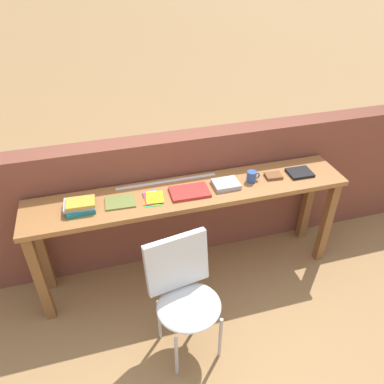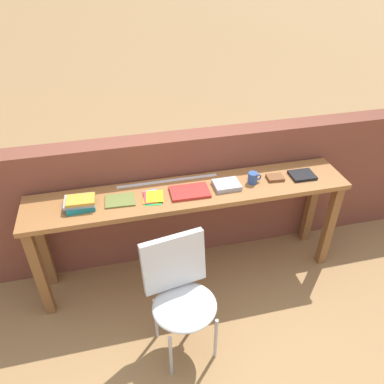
% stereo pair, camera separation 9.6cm
% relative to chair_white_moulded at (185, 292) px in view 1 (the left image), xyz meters
% --- Properties ---
extents(ground_plane, '(40.00, 40.00, 0.00)m').
position_rel_chair_white_moulded_xyz_m(ground_plane, '(0.22, 0.35, -0.53)').
color(ground_plane, '#9E7547').
extents(brick_wall_back, '(6.00, 0.20, 1.18)m').
position_rel_chair_white_moulded_xyz_m(brick_wall_back, '(0.22, 0.99, 0.06)').
color(brick_wall_back, brown).
rests_on(brick_wall_back, ground).
extents(sideboard, '(2.50, 0.44, 0.88)m').
position_rel_chair_white_moulded_xyz_m(sideboard, '(0.22, 0.65, 0.21)').
color(sideboard, '#996033').
rests_on(sideboard, ground).
extents(chair_white_moulded, '(0.51, 0.52, 0.89)m').
position_rel_chair_white_moulded_xyz_m(chair_white_moulded, '(0.00, 0.00, 0.00)').
color(chair_white_moulded, silver).
rests_on(chair_white_moulded, ground).
extents(book_stack_leftmost, '(0.23, 0.19, 0.08)m').
position_rel_chair_white_moulded_xyz_m(book_stack_leftmost, '(-0.60, 0.63, 0.39)').
color(book_stack_leftmost, '#19757A').
rests_on(book_stack_leftmost, sideboard).
extents(magazine_cycling, '(0.23, 0.18, 0.01)m').
position_rel_chair_white_moulded_xyz_m(magazine_cycling, '(-0.31, 0.63, 0.36)').
color(magazine_cycling, olive).
rests_on(magazine_cycling, sideboard).
extents(pamphlet_pile_colourful, '(0.17, 0.20, 0.01)m').
position_rel_chair_white_moulded_xyz_m(pamphlet_pile_colourful, '(-0.08, 0.62, 0.36)').
color(pamphlet_pile_colourful, green).
rests_on(pamphlet_pile_colourful, sideboard).
extents(book_open_centre, '(0.30, 0.20, 0.02)m').
position_rel_chair_white_moulded_xyz_m(book_open_centre, '(0.21, 0.61, 0.36)').
color(book_open_centre, red).
rests_on(book_open_centre, sideboard).
extents(book_grey_hardcover, '(0.20, 0.17, 0.04)m').
position_rel_chair_white_moulded_xyz_m(book_grey_hardcover, '(0.50, 0.63, 0.37)').
color(book_grey_hardcover, '#9E9EA3').
rests_on(book_grey_hardcover, sideboard).
extents(mug, '(0.11, 0.08, 0.09)m').
position_rel_chair_white_moulded_xyz_m(mug, '(0.72, 0.64, 0.40)').
color(mug, '#2D4C8C').
rests_on(mug, sideboard).
extents(leather_journal_brown, '(0.14, 0.11, 0.02)m').
position_rel_chair_white_moulded_xyz_m(leather_journal_brown, '(0.92, 0.65, 0.37)').
color(leather_journal_brown, brown).
rests_on(leather_journal_brown, sideboard).
extents(book_repair_rightmost, '(0.20, 0.16, 0.02)m').
position_rel_chair_white_moulded_xyz_m(book_repair_rightmost, '(1.15, 0.63, 0.36)').
color(book_repair_rightmost, black).
rests_on(book_repair_rightmost, sideboard).
extents(ruler_metal_back_edge, '(0.81, 0.03, 0.00)m').
position_rel_chair_white_moulded_xyz_m(ruler_metal_back_edge, '(0.07, 0.82, 0.35)').
color(ruler_metal_back_edge, silver).
rests_on(ruler_metal_back_edge, sideboard).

